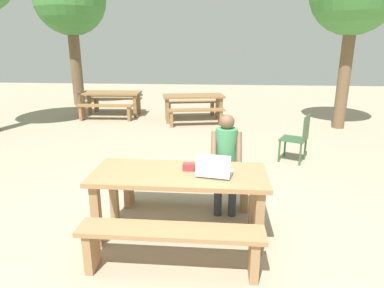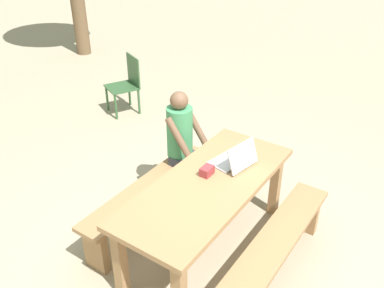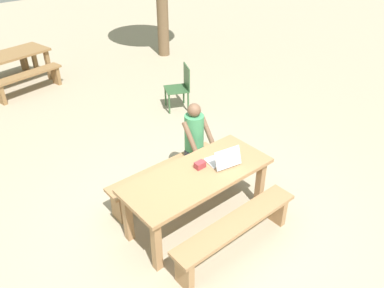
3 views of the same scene
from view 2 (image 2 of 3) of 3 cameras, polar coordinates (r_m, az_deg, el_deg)
name	(u,v)px [view 2 (image 2 of 3)]	position (r m, az deg, el deg)	size (l,w,h in m)	color
ground_plane	(206,247)	(4.09, 2.01, -14.02)	(30.00, 30.00, 0.00)	tan
picnic_table_front	(208,193)	(3.67, 2.19, -6.80)	(1.90, 0.79, 0.76)	#9E754C
bench_near	(275,249)	(3.64, 11.37, -14.00)	(1.73, 0.30, 0.47)	#9E754C
bench_far	(150,194)	(4.17, -5.79, -6.86)	(1.73, 0.30, 0.47)	#9E754C
laptop	(234,159)	(3.83, 5.87, -2.05)	(0.41, 0.38, 0.25)	silver
small_pouch	(207,171)	(3.68, 2.08, -3.74)	(0.13, 0.09, 0.08)	#993338
person_seated	(183,141)	(4.28, -1.23, 0.47)	(0.38, 0.39, 1.27)	#333847
plastic_chair	(127,83)	(6.51, -9.04, 8.31)	(0.59, 0.59, 0.88)	#335933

